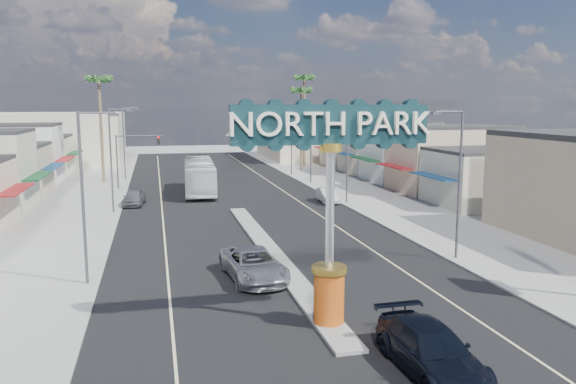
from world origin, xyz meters
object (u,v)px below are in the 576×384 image
streetlight_l_far (125,139)px  streetlight_r_far (290,137)px  palm_left_far (99,85)px  streetlight_l_mid (113,155)px  suv_right (431,350)px  streetlight_r_mid (346,150)px  traffic_signal_left (134,151)px  traffic_signal_right (296,148)px  car_parked_left (134,197)px  palm_right_mid (302,95)px  gateway_sign (330,188)px  city_bus (199,176)px  suv_left (254,265)px  car_parked_right (327,195)px  palm_right_far (304,83)px  streetlight_l_near (86,189)px  streetlight_r_near (457,177)px

streetlight_l_far → streetlight_r_far: size_ratio=1.00×
palm_left_far → streetlight_l_mid: bearing=-82.7°
streetlight_l_mid → suv_right: 35.46m
streetlight_r_mid → streetlight_l_far: bearing=133.5°
traffic_signal_left → streetlight_l_mid: streetlight_l_mid is taller
traffic_signal_right → car_parked_left: 21.16m
streetlight_r_far → palm_right_mid: palm_right_mid is taller
gateway_sign → car_parked_left: size_ratio=2.08×
streetlight_l_mid → city_bus: (8.01, 9.86, -3.27)m
gateway_sign → suv_right: size_ratio=1.61×
gateway_sign → suv_left: gateway_sign is taller
traffic_signal_left → car_parked_right: 22.63m
streetlight_l_mid → streetlight_r_far: (20.87, 22.00, 0.00)m
streetlight_l_mid → streetlight_l_far: bearing=90.0°
palm_right_far → car_parked_left: size_ratio=3.21×
palm_right_far → suv_left: palm_right_far is taller
gateway_sign → streetlight_l_near: gateway_sign is taller
traffic_signal_left → streetlight_l_far: size_ratio=0.67×
streetlight_l_mid → suv_left: bearing=-68.1°
city_bus → streetlight_r_near: bearing=-63.7°
suv_right → city_bus: city_bus is taller
palm_right_mid → car_parked_left: size_ratio=2.75×
streetlight_l_near → suv_left: (8.43, -0.97, -4.25)m
suv_left → car_parked_right: size_ratio=1.41×
streetlight_r_mid → palm_right_mid: bearing=84.4°
streetlight_r_mid → palm_right_far: 33.14m
streetlight_r_near → palm_left_far: 46.80m
traffic_signal_left → traffic_signal_right: (18.37, 0.00, 0.00)m
palm_left_far → car_parked_left: size_ratio=2.98×
gateway_sign → streetlight_l_far: (-10.43, 50.02, -0.86)m
streetlight_r_near → palm_right_mid: 46.40m
streetlight_l_far → streetlight_l_near: bearing=-90.0°
streetlight_l_mid → streetlight_r_near: same height
palm_left_far → streetlight_l_far: bearing=37.9°
streetlight_r_far → car_parked_left: 27.00m
traffic_signal_right → city_bus: bearing=-160.4°
gateway_sign → streetlight_r_mid: 29.91m
streetlight_r_near → streetlight_r_far: size_ratio=1.00×
traffic_signal_left → suv_left: size_ratio=1.02×
streetlight_r_mid → car_parked_left: streetlight_r_mid is taller
car_parked_left → car_parked_right: size_ratio=1.06×
traffic_signal_right → palm_left_far: size_ratio=0.46×
traffic_signal_right → palm_right_far: (5.82, 18.01, 8.11)m
palm_right_mid → suv_left: palm_right_mid is taller
traffic_signal_left → suv_left: (7.18, -34.97, -3.46)m
streetlight_r_near → car_parked_left: size_ratio=2.05×
streetlight_r_far → car_parked_left: size_ratio=2.05×
gateway_sign → palm_right_mid: (13.00, 54.02, 4.67)m
traffic_signal_right → suv_left: size_ratio=1.02×
traffic_signal_right → streetlight_l_far: size_ratio=0.67×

